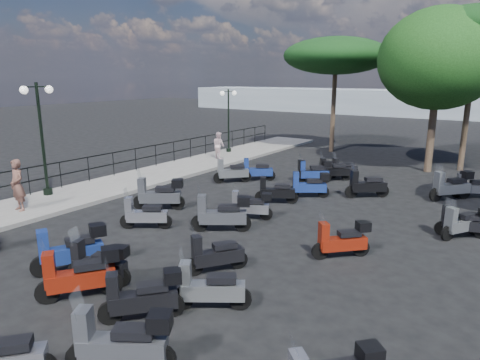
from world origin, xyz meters
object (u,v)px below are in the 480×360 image
Objects in this scene: scooter_27 at (463,222)px; scooter_9 at (222,214)px; scooter_30 at (333,171)px; lamp_post_2 at (228,116)px; woman at (17,185)px; scooter_3 at (159,195)px; scooter_11 at (311,172)px; scooter_16 at (314,172)px; scooter_23 at (451,186)px; scooter_22 at (366,186)px; pine_2 at (336,56)px; scooter_15 at (275,192)px; scooter_8 at (250,206)px; pine_0 at (478,28)px; scooter_7 at (71,250)px; scooter_2 at (144,215)px; scooter_10 at (309,185)px; broadleaf_tree at (439,59)px; scooter_20 at (209,289)px; lamp_post_1 at (41,132)px; scooter_4 at (231,172)px; scooter_19 at (142,297)px; scooter_5 at (257,171)px; pedestrian_far at (219,145)px; scooter_21 at (342,240)px; scooter_28 at (461,224)px; scooter_13 at (99,264)px; scooter_17 at (343,169)px; scooter_6 at (80,275)px; scooter_18 at (121,343)px; scooter_14 at (215,255)px.

scooter_9 is at bearing 101.76° from scooter_27.
scooter_30 is at bearing -35.81° from scooter_9.
lamp_post_2 is 2.10× the size of woman.
scooter_11 is at bearing -56.24° from scooter_3.
scooter_23 is (5.56, 0.45, 0.06)m from scooter_16.
pine_2 is at bearing -9.97° from scooter_22.
pine_2 reaches higher than scooter_15.
scooter_16 is at bearing -21.77° from scooter_8.
scooter_7 is at bearing -108.60° from pine_0.
scooter_10 is (2.72, 6.16, 0.04)m from scooter_2.
scooter_20 is at bearing -93.25° from broadleaf_tree.
broadleaf_tree reaches higher than scooter_2.
lamp_post_1 is 7.89m from scooter_4.
scooter_19 is (1.11, -9.83, 0.01)m from scooter_10.
scooter_23 reaches higher than scooter_5.
pedestrian_far reaches higher than scooter_5.
scooter_23 is at bearing -5.94° from scooter_27.
broadleaf_tree is (5.59, 13.90, 5.01)m from scooter_2.
woman is at bearing -102.06° from pine_2.
lamp_post_1 is 2.95× the size of scooter_15.
scooter_22 is (2.43, 6.25, -0.07)m from scooter_9.
pedestrian_far is 9.74m from scooter_22.
pedestrian_far is 1.06× the size of scooter_2.
scooter_3 is (-1.02, 1.68, 0.11)m from scooter_2.
scooter_30 is at bearing 35.99° from scooter_23.
scooter_16 is (7.57, 8.19, -2.12)m from lamp_post_1.
scooter_10 is 1.14× the size of scooter_21.
lamp_post_2 is 7.54m from scooter_4.
scooter_7 is 1.32× the size of scooter_21.
pedestrian_far is at bearing -39.43° from scooter_7.
lamp_post_1 is 2.63× the size of scooter_3.
lamp_post_2 is 2.66× the size of scooter_28.
lamp_post_2 is at bearing 13.48° from scooter_8.
scooter_4 is 9.70m from scooter_27.
pedestrian_far is 1.07× the size of scooter_11.
scooter_16 is at bearing -127.36° from pine_0.
pine_2 is at bearing 168.04° from pine_0.
scooter_13 is 1.15× the size of scooter_19.
scooter_11 is 7.52m from scooter_27.
lamp_post_1 is 13.15m from scooter_17.
scooter_30 is at bearing -55.00° from scooter_6.
scooter_7 is at bearing 64.11° from scooter_20.
woman reaches higher than scooter_18.
scooter_17 is at bearing 52.26° from lamp_post_1.
scooter_20 is 1.02× the size of scooter_28.
scooter_13 reaches higher than scooter_14.
scooter_13 is 3.36m from scooter_18.
scooter_2 reaches higher than scooter_14.
scooter_10 is at bearing 84.23° from scooter_22.
pedestrian_far is at bearing 28.99° from scooter_10.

